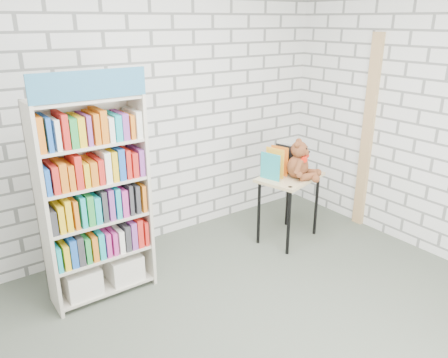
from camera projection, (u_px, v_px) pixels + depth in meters
ground at (266, 348)px, 3.13m from camera, size 4.50×4.50×0.00m
room_shell at (276, 100)px, 2.51m from camera, size 4.52×4.02×2.81m
bookshelf at (95, 199)px, 3.50m from camera, size 0.84×0.33×1.89m
display_table at (289, 185)px, 4.49m from camera, size 0.76×0.61×0.72m
table_books at (282, 161)px, 4.47m from camera, size 0.50×0.32×0.28m
teddy_bear at (300, 163)px, 4.35m from camera, size 0.38×0.37×0.39m
door_trim at (367, 134)px, 4.71m from camera, size 0.05×0.12×2.10m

